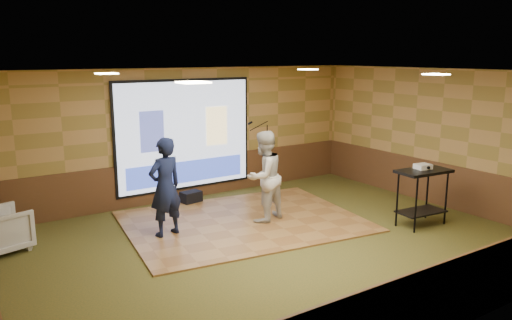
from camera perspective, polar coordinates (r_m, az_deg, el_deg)
ground at (r=8.94m, az=1.85°, el=-9.62°), size 9.00×9.00×0.00m
room_shell at (r=8.40m, az=1.94°, el=3.79°), size 9.04×7.04×3.02m
wainscot_back at (r=11.67m, az=-8.04°, el=-2.09°), size 9.00×0.04×0.95m
wainscot_front at (r=6.47m, az=20.54°, el=-14.60°), size 9.00×0.04×0.95m
wainscot_right at (r=11.84m, az=19.90°, el=-2.50°), size 0.04×7.00×0.95m
projector_screen at (r=11.43m, az=-8.09°, el=2.73°), size 3.32×0.06×2.52m
downlight_nw at (r=8.97m, az=-16.70°, el=9.45°), size 0.32×0.32×0.02m
downlight_ne at (r=11.08m, az=5.95°, el=10.27°), size 0.32×0.32×0.02m
downlight_sw at (r=5.90m, az=-7.18°, el=8.79°), size 0.32×0.32×0.02m
downlight_se at (r=8.78m, az=19.88°, el=9.20°), size 0.32×0.32×0.02m
dance_floor at (r=10.06m, az=-1.47°, el=-7.01°), size 4.95×4.02×0.03m
player_left at (r=9.17m, az=-10.34°, el=-3.05°), size 0.74×0.56×1.82m
player_right at (r=9.82m, az=0.90°, el=-1.88°), size 1.03×0.89×1.81m
av_table at (r=10.19m, az=18.52°, el=-2.74°), size 1.06×0.56×1.12m
projector at (r=10.18m, az=18.53°, el=-0.71°), size 0.32×0.28×0.10m
mic_stand at (r=12.17m, az=1.05°, el=-1.31°), size 0.69×0.28×1.76m
banquet_chair at (r=9.55m, az=-27.06°, el=-7.14°), size 1.01×0.99×0.75m
duffel_bag at (r=11.34m, az=-7.43°, el=-4.26°), size 0.48×0.36×0.27m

